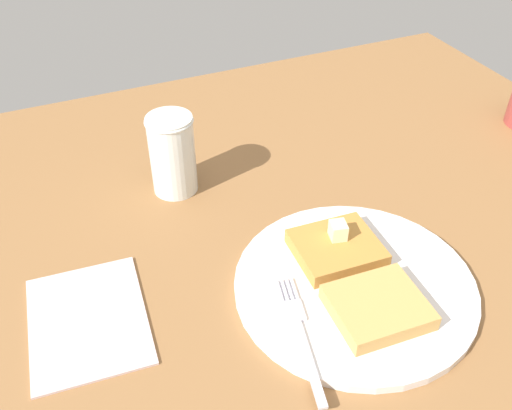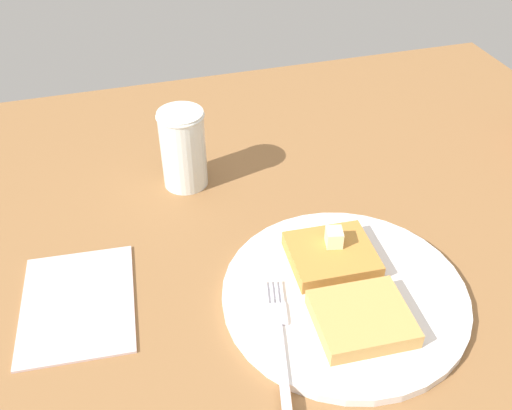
# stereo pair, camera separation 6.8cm
# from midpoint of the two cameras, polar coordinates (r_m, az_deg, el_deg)

# --- Properties ---
(table_surface) EXTENTS (1.09, 1.09, 0.02)m
(table_surface) POSITION_cam_midpoint_polar(r_m,az_deg,el_deg) (0.66, 4.17, -8.15)
(table_surface) COLOR brown
(table_surface) RESTS_ON ground
(plate) EXTENTS (0.27, 0.27, 0.01)m
(plate) POSITION_cam_midpoint_polar(r_m,az_deg,el_deg) (0.64, 6.84, -8.08)
(plate) COLOR silver
(plate) RESTS_ON table_surface
(toast_slice_left) EXTENTS (0.09, 0.10, 0.02)m
(toast_slice_left) POSITION_cam_midpoint_polar(r_m,az_deg,el_deg) (0.66, 5.15, -4.47)
(toast_slice_left) COLOR #B57A34
(toast_slice_left) RESTS_ON plate
(toast_slice_middle) EXTENTS (0.09, 0.10, 0.02)m
(toast_slice_middle) POSITION_cam_midpoint_polar(r_m,az_deg,el_deg) (0.60, 8.91, -10.20)
(toast_slice_middle) COLOR tan
(toast_slice_middle) RESTS_ON plate
(butter_pat_primary) EXTENTS (0.02, 0.02, 0.02)m
(butter_pat_primary) POSITION_cam_midpoint_polar(r_m,az_deg,el_deg) (0.65, 5.29, -2.67)
(butter_pat_primary) COLOR beige
(butter_pat_primary) RESTS_ON toast_slice_left
(fork) EXTENTS (0.16, 0.05, 0.00)m
(fork) POSITION_cam_midpoint_polar(r_m,az_deg,el_deg) (0.59, 0.94, -12.46)
(fork) COLOR silver
(fork) RESTS_ON plate
(syrup_jar) EXTENTS (0.06, 0.06, 0.11)m
(syrup_jar) POSITION_cam_midpoint_polar(r_m,az_deg,el_deg) (0.76, -10.86, 4.57)
(syrup_jar) COLOR #5A290B
(syrup_jar) RESTS_ON table_surface
(napkin) EXTENTS (0.17, 0.13, 0.00)m
(napkin) POSITION_cam_midpoint_polar(r_m,az_deg,el_deg) (0.65, -19.45, -10.94)
(napkin) COLOR beige
(napkin) RESTS_ON table_surface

